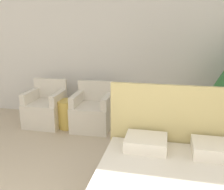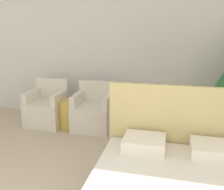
{
  "view_description": "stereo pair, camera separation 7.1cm",
  "coord_description": "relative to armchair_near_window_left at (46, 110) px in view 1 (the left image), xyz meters",
  "views": [
    {
      "loc": [
        1.01,
        -0.64,
        1.81
      ],
      "look_at": [
        0.23,
        2.86,
        0.83
      ],
      "focal_mm": 40.0,
      "sensor_mm": 36.0,
      "label": 1
    },
    {
      "loc": [
        1.08,
        -0.62,
        1.81
      ],
      "look_at": [
        0.23,
        2.86,
        0.83
      ],
      "focal_mm": 40.0,
      "sensor_mm": 36.0,
      "label": 2
    }
  ],
  "objects": [
    {
      "name": "side_table",
      "position": [
        0.46,
        -0.04,
        -0.03
      ],
      "size": [
        0.37,
        0.37,
        0.52
      ],
      "color": "gold",
      "rests_on": "ground_plane"
    },
    {
      "name": "armchair_near_window_right",
      "position": [
        0.92,
        -0.0,
        0.0
      ],
      "size": [
        0.68,
        0.66,
        0.84
      ],
      "rotation": [
        0.0,
        0.0,
        0.03
      ],
      "color": "beige",
      "rests_on": "ground_plane"
    },
    {
      "name": "armchair_near_window_left",
      "position": [
        0.0,
        0.0,
        0.0
      ],
      "size": [
        0.67,
        0.64,
        0.84
      ],
      "rotation": [
        0.0,
        0.0,
        0.01
      ],
      "color": "beige",
      "rests_on": "ground_plane"
    },
    {
      "name": "wall_back",
      "position": [
        1.19,
        0.71,
        1.16
      ],
      "size": [
        10.0,
        0.06,
        2.9
      ],
      "color": "silver",
      "rests_on": "ground_plane"
    }
  ]
}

